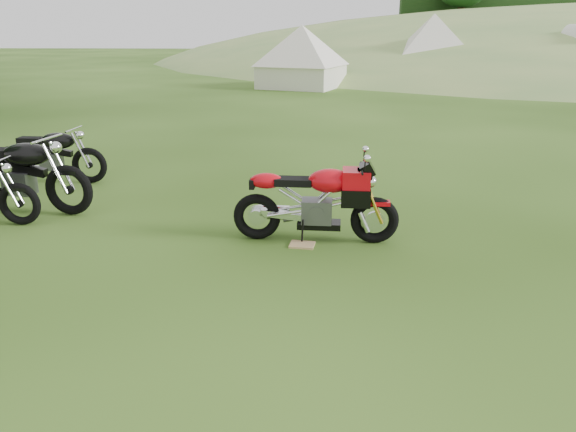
# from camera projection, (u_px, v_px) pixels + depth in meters

# --- Properties ---
(ground) EXTENTS (120.00, 120.00, 0.00)m
(ground) POSITION_uv_depth(u_px,v_px,m) (279.00, 291.00, 5.25)
(ground) COLOR #213E0D
(ground) RESTS_ON ground
(sport_motorcycle) EXTENTS (1.81, 0.51, 1.08)m
(sport_motorcycle) POSITION_uv_depth(u_px,v_px,m) (316.00, 196.00, 6.31)
(sport_motorcycle) COLOR red
(sport_motorcycle) RESTS_ON ground
(plywood_board) EXTENTS (0.30, 0.25, 0.02)m
(plywood_board) POSITION_uv_depth(u_px,v_px,m) (302.00, 245.00, 6.33)
(plywood_board) COLOR tan
(plywood_board) RESTS_ON ground
(vintage_moto_a) EXTENTS (2.12, 0.78, 1.09)m
(vintage_moto_a) POSITION_uv_depth(u_px,v_px,m) (16.00, 172.00, 7.34)
(vintage_moto_a) COLOR black
(vintage_moto_a) RESTS_ON ground
(vintage_moto_c) EXTENTS (1.77, 0.47, 0.93)m
(vintage_moto_c) POSITION_uv_depth(u_px,v_px,m) (49.00, 153.00, 8.77)
(vintage_moto_c) COLOR black
(vintage_moto_c) RESTS_ON ground
(tent_left) EXTENTS (3.66, 3.66, 2.50)m
(tent_left) POSITION_uv_depth(u_px,v_px,m) (302.00, 55.00, 22.36)
(tent_left) COLOR white
(tent_left) RESTS_ON ground
(tent_mid) EXTENTS (3.26, 3.26, 2.79)m
(tent_mid) POSITION_uv_depth(u_px,v_px,m) (432.00, 49.00, 25.37)
(tent_mid) COLOR silver
(tent_mid) RESTS_ON ground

